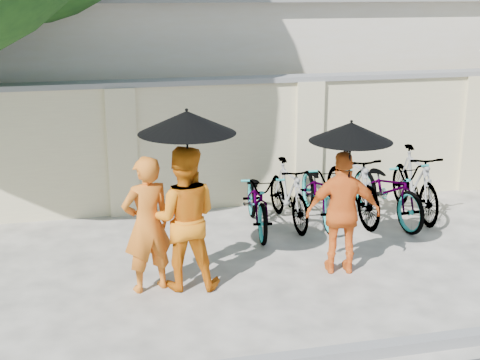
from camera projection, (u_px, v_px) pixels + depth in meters
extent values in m
plane|color=beige|center=(229.00, 292.00, 7.86)|extent=(80.00, 80.00, 0.00)
cube|color=beige|center=(247.00, 144.00, 10.79)|extent=(20.00, 0.30, 2.00)
cube|color=beige|center=(250.00, 75.00, 14.39)|extent=(14.00, 6.00, 3.20)
imported|color=orange|center=(147.00, 224.00, 7.71)|extent=(0.68, 0.54, 1.63)
imported|color=orange|center=(184.00, 218.00, 7.78)|extent=(0.95, 0.80, 1.72)
cylinder|color=black|center=(188.00, 167.00, 7.54)|extent=(0.02, 0.02, 1.03)
cone|color=black|center=(187.00, 122.00, 7.39)|extent=(1.10, 1.10, 0.25)
imported|color=orange|center=(343.00, 213.00, 8.21)|extent=(0.97, 0.57, 1.55)
cylinder|color=black|center=(349.00, 170.00, 7.98)|extent=(0.02, 0.02, 0.93)
cone|color=black|center=(351.00, 132.00, 7.85)|extent=(0.99, 0.99, 0.23)
imported|color=#8C8AA4|center=(258.00, 200.00, 9.73)|extent=(0.80, 1.80, 0.92)
imported|color=#8C8AA4|center=(288.00, 193.00, 9.96)|extent=(0.54, 1.63, 0.97)
imported|color=#8C8AA4|center=(320.00, 191.00, 10.10)|extent=(0.74, 1.85, 0.95)
imported|color=#8C8AA4|center=(352.00, 185.00, 10.16)|extent=(0.63, 1.83, 1.08)
imported|color=#8C8AA4|center=(388.00, 189.00, 10.12)|extent=(0.91, 1.96, 0.99)
imported|color=#8C8AA4|center=(415.00, 183.00, 10.34)|extent=(0.64, 1.80, 1.06)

